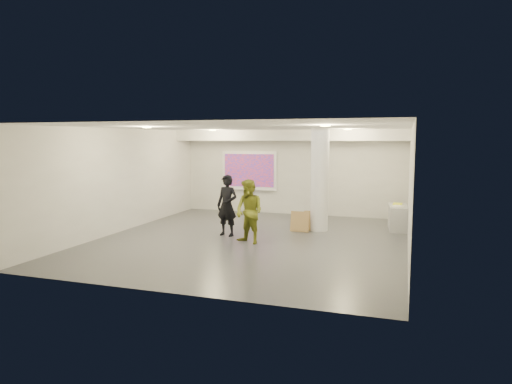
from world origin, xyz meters
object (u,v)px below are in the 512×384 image
(man, at_px, (249,212))
(column, at_px, (320,180))
(projection_screen, at_px, (249,171))
(credenza, at_px, (398,218))
(woman, at_px, (227,205))

(man, bearing_deg, column, 81.06)
(projection_screen, height_order, man, projection_screen)
(credenza, bearing_deg, man, -144.41)
(column, distance_m, credenza, 2.64)
(column, height_order, man, column)
(projection_screen, relative_size, man, 1.26)
(credenza, bearing_deg, woman, -157.29)
(credenza, distance_m, man, 4.80)
(projection_screen, bearing_deg, woman, -79.33)
(projection_screen, relative_size, credenza, 1.69)
(credenza, height_order, woman, woman)
(credenza, relative_size, man, 0.75)
(projection_screen, bearing_deg, man, -70.93)
(projection_screen, height_order, woman, projection_screen)
(projection_screen, xyz_separation_m, credenza, (5.32, -1.78, -1.16))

